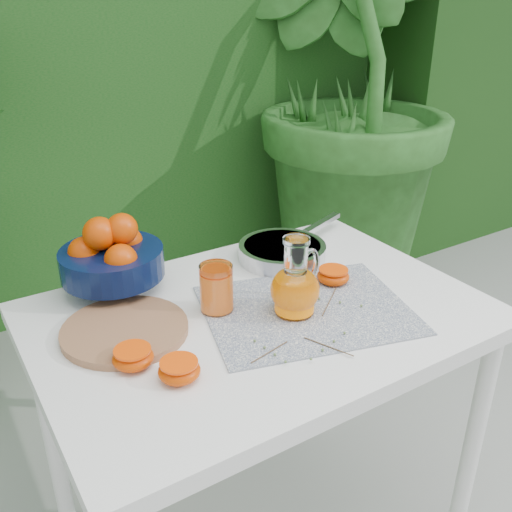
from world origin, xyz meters
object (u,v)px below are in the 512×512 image
white_table (261,341)px  fruit_bowl (111,256)px  juice_pitcher (295,287)px  saute_pan (283,251)px  cutting_board (125,330)px

white_table → fruit_bowl: 0.41m
white_table → juice_pitcher: size_ratio=5.50×
fruit_bowl → saute_pan: size_ratio=0.60×
juice_pitcher → saute_pan: (0.14, 0.25, -0.04)m
white_table → juice_pitcher: bearing=-39.3°
cutting_board → white_table: bearing=-14.2°
cutting_board → fruit_bowl: bearing=76.4°
white_table → fruit_bowl: (-0.25, 0.28, 0.17)m
cutting_board → fruit_bowl: 0.22m
cutting_board → saute_pan: 0.51m
cutting_board → juice_pitcher: 0.38m
juice_pitcher → white_table: bearing=140.7°
fruit_bowl → juice_pitcher: 0.45m
juice_pitcher → saute_pan: juice_pitcher is taller
white_table → cutting_board: size_ratio=3.73×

